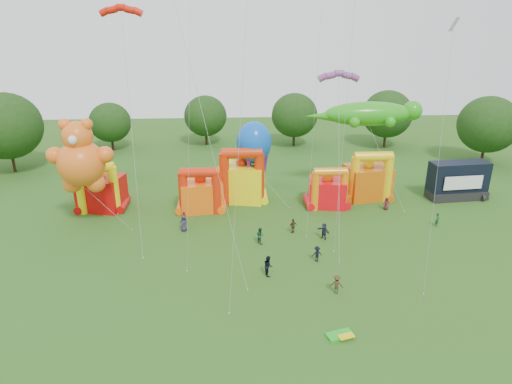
{
  "coord_description": "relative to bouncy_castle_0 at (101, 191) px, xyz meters",
  "views": [
    {
      "loc": [
        -3.58,
        -25.84,
        22.63
      ],
      "look_at": [
        -1.11,
        18.0,
        5.43
      ],
      "focal_mm": 32.0,
      "sensor_mm": 36.0,
      "label": 1
    }
  ],
  "objects": [
    {
      "name": "tree_ring",
      "position": [
        18.49,
        -26.55,
        3.8
      ],
      "size": [
        121.77,
        123.86,
        12.07
      ],
      "color": "#352314",
      "rests_on": "ground"
    },
    {
      "name": "spectator_3",
      "position": [
        24.22,
        -14.21,
        -1.65
      ],
      "size": [
        1.13,
        0.77,
        1.61
      ],
      "primitive_type": "imported",
      "rotation": [
        0.0,
        0.0,
        3.32
      ],
      "color": "black",
      "rests_on": "ground"
    },
    {
      "name": "spectator_7",
      "position": [
        39.33,
        -7.15,
        -1.64
      ],
      "size": [
        0.69,
        0.7,
        1.63
      ],
      "primitive_type": "imported",
      "rotation": [
        0.0,
        0.0,
        0.83
      ],
      "color": "#193F24",
      "rests_on": "ground"
    },
    {
      "name": "stage_trailer",
      "position": [
        45.46,
        1.17,
        -0.08
      ],
      "size": [
        7.79,
        3.53,
        4.93
      ],
      "color": "black",
      "rests_on": "ground"
    },
    {
      "name": "folded_kite_bundle",
      "position": [
        23.99,
        -25.5,
        -2.32
      ],
      "size": [
        2.2,
        1.52,
        0.31
      ],
      "color": "green",
      "rests_on": "ground"
    },
    {
      "name": "gecko_kite",
      "position": [
        34.71,
        1.81,
        4.73
      ],
      "size": [
        15.02,
        9.45,
        12.42
      ],
      "color": "#299F16",
      "rests_on": "ground"
    },
    {
      "name": "bouncy_castle_1",
      "position": [
        12.24,
        -0.88,
        -0.23
      ],
      "size": [
        5.62,
        4.78,
        5.83
      ],
      "color": "#FF630D",
      "rests_on": "ground"
    },
    {
      "name": "spectator_1",
      "position": [
        10.53,
        -5.1,
        -1.66
      ],
      "size": [
        0.69,
        0.64,
        1.59
      ],
      "primitive_type": "imported",
      "rotation": [
        0.0,
        0.0,
        0.6
      ],
      "color": "#531817",
      "rests_on": "ground"
    },
    {
      "name": "bouncy_castle_4",
      "position": [
        33.72,
        1.79,
        0.08
      ],
      "size": [
        6.1,
        5.23,
        6.69
      ],
      "color": "#CE5B0B",
      "rests_on": "ground"
    },
    {
      "name": "spectator_4",
      "position": [
        22.7,
        -7.91,
        -1.62
      ],
      "size": [
        1.06,
        0.82,
        1.67
      ],
      "primitive_type": "imported",
      "rotation": [
        0.0,
        0.0,
        3.63
      ],
      "color": "#412C1A",
      "rests_on": "ground"
    },
    {
      "name": "spectator_5",
      "position": [
        25.81,
        -9.52,
        -1.54
      ],
      "size": [
        1.46,
        1.66,
        1.82
      ],
      "primitive_type": "imported",
      "rotation": [
        0.0,
        0.0,
        5.37
      ],
      "color": "#25283E",
      "rests_on": "ground"
    },
    {
      "name": "spectator_2",
      "position": [
        18.91,
        -10.14,
        -1.56
      ],
      "size": [
        1.04,
        1.1,
        1.79
      ],
      "primitive_type": "imported",
      "rotation": [
        0.0,
        0.0,
        2.16
      ],
      "color": "#1C472B",
      "rests_on": "ground"
    },
    {
      "name": "spectator_6",
      "position": [
        35.05,
        -2.15,
        -1.66
      ],
      "size": [
        0.85,
        0.63,
        1.58
      ],
      "primitive_type": "imported",
      "rotation": [
        0.0,
        0.0,
        6.11
      ],
      "color": "#501722",
      "rests_on": "ground"
    },
    {
      "name": "octopus_kite",
      "position": [
        19.74,
        1.86,
        2.78
      ],
      "size": [
        6.56,
        6.04,
        10.31
      ],
      "color": "blue",
      "rests_on": "ground"
    },
    {
      "name": "bouncy_castle_0",
      "position": [
        0.0,
        0.0,
        0.0
      ],
      "size": [
        5.87,
        5.12,
        6.46
      ],
      "color": "#C3090A",
      "rests_on": "ground"
    },
    {
      "name": "bouncy_castle_2",
      "position": [
        17.34,
        1.94,
        0.33
      ],
      "size": [
        6.35,
        5.46,
        7.38
      ],
      "color": "#FFEE0D",
      "rests_on": "ground"
    },
    {
      "name": "spectator_0",
      "position": [
        10.62,
        -6.79,
        -1.53
      ],
      "size": [
        0.92,
        0.61,
        1.85
      ],
      "primitive_type": "imported",
      "rotation": [
        0.0,
        0.0,
        -0.03
      ],
      "color": "#2D2843",
      "rests_on": "ground"
    },
    {
      "name": "spectator_8",
      "position": [
        19.26,
        -16.47,
        -1.47
      ],
      "size": [
        0.91,
        1.08,
        1.97
      ],
      "primitive_type": "imported",
      "rotation": [
        0.0,
        0.0,
        1.75
      ],
      "color": "black",
      "rests_on": "ground"
    },
    {
      "name": "ground",
      "position": [
        19.65,
        -27.15,
        -2.45
      ],
      "size": [
        160.0,
        160.0,
        0.0
      ],
      "primitive_type": "plane",
      "color": "#325618",
      "rests_on": "ground"
    },
    {
      "name": "diamond_kites",
      "position": [
        22.51,
        -11.88,
        14.88
      ],
      "size": [
        23.31,
        19.74,
        43.75
      ],
      "color": "red",
      "rests_on": "ground"
    },
    {
      "name": "teddy_bear_kite",
      "position": [
        0.23,
        -5.23,
        4.79
      ],
      "size": [
        8.58,
        5.06,
        12.6
      ],
      "color": "orange",
      "rests_on": "ground"
    },
    {
      "name": "bouncy_castle_3",
      "position": [
        27.95,
        -0.64,
        -0.37
      ],
      "size": [
        5.06,
        4.3,
        5.44
      ],
      "color": "red",
      "rests_on": "ground"
    },
    {
      "name": "parafoil_kites",
      "position": [
        13.65,
        -12.88,
        10.58
      ],
      "size": [
        26.0,
        15.75,
        28.52
      ],
      "color": "red",
      "rests_on": "ground"
    },
    {
      "name": "spectator_9",
      "position": [
        24.93,
        -19.73,
        -1.59
      ],
      "size": [
        1.27,
        0.97,
        1.73
      ],
      "primitive_type": "imported",
      "rotation": [
        0.0,
        0.0,
        2.81
      ],
      "color": "#3B2C17",
      "rests_on": "ground"
    }
  ]
}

